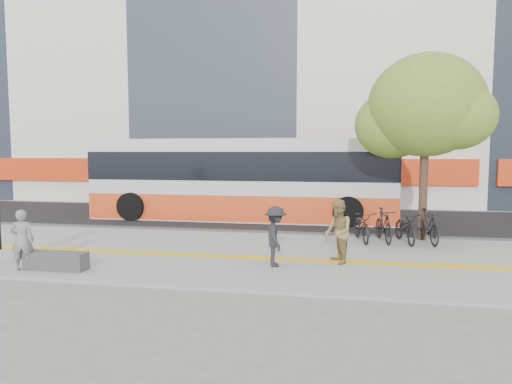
% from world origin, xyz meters
% --- Properties ---
extents(ground, '(120.00, 120.00, 0.00)m').
position_xyz_m(ground, '(0.00, 0.00, 0.00)').
color(ground, slate).
rests_on(ground, ground).
extents(sidewalk, '(40.00, 7.00, 0.08)m').
position_xyz_m(sidewalk, '(0.00, 1.50, 0.04)').
color(sidewalk, slate).
rests_on(sidewalk, ground).
extents(tactile_strip, '(40.00, 0.45, 0.01)m').
position_xyz_m(tactile_strip, '(0.00, 1.00, 0.09)').
color(tactile_strip, yellow).
rests_on(tactile_strip, sidewalk).
extents(street, '(40.00, 8.00, 0.06)m').
position_xyz_m(street, '(0.00, 9.00, 0.03)').
color(street, black).
rests_on(street, ground).
extents(curb, '(40.00, 0.25, 0.14)m').
position_xyz_m(curb, '(0.00, 5.00, 0.07)').
color(curb, '#3C3C3F').
rests_on(curb, ground).
extents(bench, '(1.60, 0.45, 0.45)m').
position_xyz_m(bench, '(-2.60, -1.20, 0.30)').
color(bench, '#3C3C3F').
rests_on(bench, sidewalk).
extents(street_tree, '(4.40, 3.80, 6.31)m').
position_xyz_m(street_tree, '(7.18, 4.82, 4.51)').
color(street_tree, '#3E281C').
rests_on(street_tree, sidewalk).
extents(bus, '(13.39, 3.17, 3.56)m').
position_xyz_m(bus, '(0.08, 8.50, 1.74)').
color(bus, beige).
rests_on(bus, street).
extents(bicycle_row, '(3.02, 2.01, 1.12)m').
position_xyz_m(bicycle_row, '(6.19, 4.00, 0.61)').
color(bicycle_row, black).
rests_on(bicycle_row, sidewalk).
extents(seated_woman, '(0.66, 0.56, 1.54)m').
position_xyz_m(seated_woman, '(-3.40, -1.38, 0.85)').
color(seated_woman, black).
rests_on(seated_woman, sidewalk).
extents(pedestrian_tan, '(0.88, 0.99, 1.71)m').
position_xyz_m(pedestrian_tan, '(4.40, 0.80, 0.94)').
color(pedestrian_tan, olive).
rests_on(pedestrian_tan, sidewalk).
extents(pedestrian_dark, '(0.81, 1.13, 1.57)m').
position_xyz_m(pedestrian_dark, '(2.81, 0.18, 0.87)').
color(pedestrian_dark, black).
rests_on(pedestrian_dark, sidewalk).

